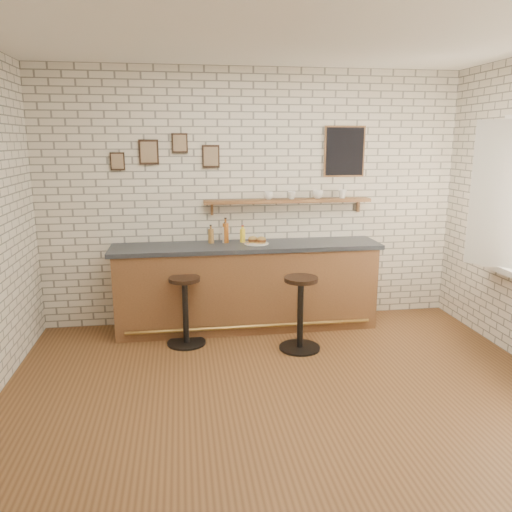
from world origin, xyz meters
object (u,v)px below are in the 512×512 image
at_px(shelf_cup_b, 292,195).
at_px(shelf_cup_d, 342,194).
at_px(sandwich_plate, 256,243).
at_px(ciabatta_sandwich, 257,240).
at_px(shelf_cup_a, 269,196).
at_px(bar_stool_right, 300,311).
at_px(shelf_cup_c, 318,194).
at_px(bitters_bottle_white, 225,234).
at_px(bitters_bottle_brown, 211,236).
at_px(bar_counter, 247,286).
at_px(bar_stool_left, 185,309).
at_px(bitters_bottle_amber, 226,233).
at_px(condiment_bottle_yellow, 243,235).

distance_m(shelf_cup_b, shelf_cup_d, 0.62).
height_order(sandwich_plate, ciabatta_sandwich, ciabatta_sandwich).
bearing_deg(shelf_cup_b, shelf_cup_a, 138.51).
height_order(bar_stool_right, shelf_cup_b, shelf_cup_b).
bearing_deg(shelf_cup_c, shelf_cup_d, -61.31).
xyz_separation_m(bitters_bottle_white, shelf_cup_a, (0.53, 0.07, 0.44)).
relative_size(bitters_bottle_brown, bar_stool_right, 0.27).
relative_size(bar_counter, bar_stool_right, 3.91).
xyz_separation_m(shelf_cup_b, shelf_cup_c, (0.32, 0.00, 0.01)).
xyz_separation_m(bar_counter, bar_stool_left, (-0.73, -0.41, -0.10)).
relative_size(bitters_bottle_brown, bitters_bottle_white, 0.89).
height_order(bitters_bottle_brown, bar_stool_left, bitters_bottle_brown).
xyz_separation_m(bitters_bottle_brown, shelf_cup_c, (1.29, 0.07, 0.45)).
height_order(bar_stool_left, shelf_cup_c, shelf_cup_c).
height_order(bitters_bottle_amber, condiment_bottle_yellow, bitters_bottle_amber).
relative_size(bar_counter, condiment_bottle_yellow, 15.50).
bearing_deg(condiment_bottle_yellow, ciabatta_sandwich, -38.50).
distance_m(bitters_bottle_amber, bar_stool_left, 1.03).
height_order(bitters_bottle_white, bar_stool_right, bitters_bottle_white).
relative_size(bar_stool_left, shelf_cup_c, 5.85).
bearing_deg(shelf_cup_c, shelf_cup_a, 118.69).
bearing_deg(bar_counter, bitters_bottle_white, 151.39).
bearing_deg(shelf_cup_d, bar_counter, 154.95).
relative_size(bar_stool_left, shelf_cup_b, 7.75).
height_order(ciabatta_sandwich, shelf_cup_c, shelf_cup_c).
bearing_deg(condiment_bottle_yellow, sandwich_plate, -40.31).
xyz_separation_m(bar_counter, bitters_bottle_white, (-0.24, 0.13, 0.60)).
bearing_deg(shelf_cup_d, bitters_bottle_amber, 148.21).
bearing_deg(shelf_cup_c, bar_stool_left, 139.47).
bearing_deg(bar_stool_right, shelf_cup_a, 101.21).
relative_size(bar_counter, shelf_cup_a, 26.76).
height_order(ciabatta_sandwich, bitters_bottle_brown, bitters_bottle_brown).
distance_m(shelf_cup_a, shelf_cup_d, 0.90).
distance_m(bar_stool_right, shelf_cup_d, 1.62).
bearing_deg(bitters_bottle_brown, sandwich_plate, -13.34).
distance_m(bar_counter, bitters_bottle_amber, 0.68).
xyz_separation_m(bitters_bottle_amber, shelf_cup_a, (0.52, 0.07, 0.42)).
bearing_deg(bar_stool_right, condiment_bottle_yellow, 120.50).
height_order(bar_counter, bitters_bottle_white, bitters_bottle_white).
xyz_separation_m(bitters_bottle_white, bar_stool_right, (0.71, -0.86, -0.68)).
bearing_deg(shelf_cup_c, sandwich_plate, 132.74).
bearing_deg(shelf_cup_b, shelf_cup_d, -41.49).
bearing_deg(bar_stool_right, sandwich_plate, 116.14).
bearing_deg(bar_counter, bar_stool_left, -150.60).
relative_size(bar_stool_right, shelf_cup_a, 6.85).
bearing_deg(bar_counter, ciabatta_sandwich, 3.78).
relative_size(bar_counter, bar_stool_left, 4.10).
xyz_separation_m(bitters_bottle_brown, shelf_cup_d, (1.59, 0.07, 0.45)).
bearing_deg(shelf_cup_b, shelf_cup_c, -41.49).
relative_size(bitters_bottle_white, shelf_cup_b, 2.48).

